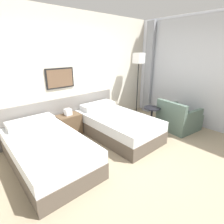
{
  "coord_description": "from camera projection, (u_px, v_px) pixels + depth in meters",
  "views": [
    {
      "loc": [
        -2.04,
        -1.64,
        1.88
      ],
      "look_at": [
        0.25,
        0.95,
        0.64
      ],
      "focal_mm": 28.0,
      "sensor_mm": 36.0,
      "label": 1
    }
  ],
  "objects": [
    {
      "name": "side_table",
      "position": [
        152.0,
        114.0,
        4.33
      ],
      "size": [
        0.41,
        0.41,
        0.54
      ],
      "color": "black",
      "rests_on": "ground_plane"
    },
    {
      "name": "ground_plane",
      "position": [
        137.0,
        163.0,
        3.06
      ],
      "size": [
        16.0,
        16.0,
        0.0
      ],
      "primitive_type": "plane",
      "color": "gray"
    },
    {
      "name": "wall_headboard",
      "position": [
        72.0,
        76.0,
        4.05
      ],
      "size": [
        10.0,
        0.1,
        2.7
      ],
      "color": "beige",
      "rests_on": "ground_plane"
    },
    {
      "name": "armchair",
      "position": [
        178.0,
        119.0,
        4.33
      ],
      "size": [
        0.9,
        0.89,
        0.74
      ],
      "rotation": [
        0.0,
        0.0,
        1.44
      ],
      "color": "#4C6056",
      "rests_on": "ground_plane"
    },
    {
      "name": "bed_near_door",
      "position": [
        47.0,
        150.0,
        2.98
      ],
      "size": [
        1.06,
        1.93,
        0.62
      ],
      "color": "brown",
      "rests_on": "ground_plane"
    },
    {
      "name": "wall_window",
      "position": [
        214.0,
        74.0,
        4.06
      ],
      "size": [
        0.21,
        4.51,
        2.7
      ],
      "color": "white",
      "rests_on": "ground_plane"
    },
    {
      "name": "nightstand",
      "position": [
        69.0,
        125.0,
        4.0
      ],
      "size": [
        0.51,
        0.34,
        0.64
      ],
      "color": "brown",
      "rests_on": "ground_plane"
    },
    {
      "name": "bed_near_window",
      "position": [
        117.0,
        125.0,
        3.99
      ],
      "size": [
        1.06,
        1.93,
        0.62
      ],
      "color": "brown",
      "rests_on": "ground_plane"
    },
    {
      "name": "floor_lamp",
      "position": [
        139.0,
        63.0,
        4.74
      ],
      "size": [
        0.24,
        0.24,
        1.8
      ],
      "color": "black",
      "rests_on": "ground_plane"
    }
  ]
}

